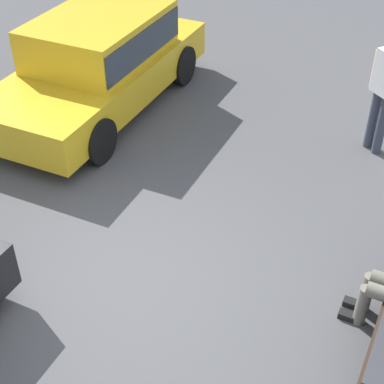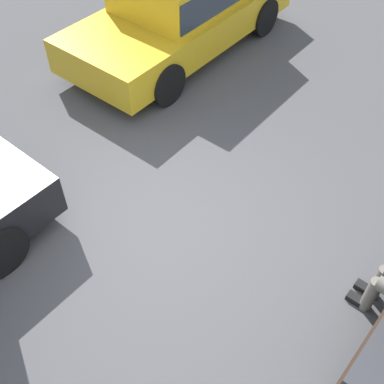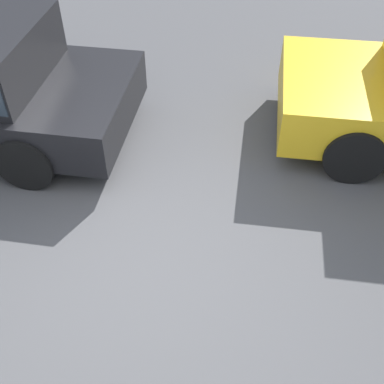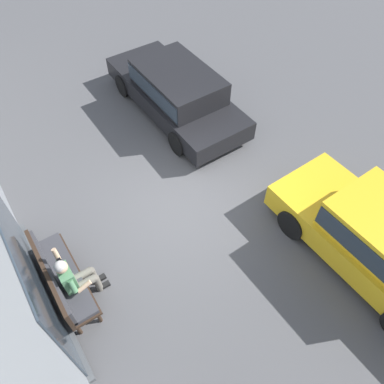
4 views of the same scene
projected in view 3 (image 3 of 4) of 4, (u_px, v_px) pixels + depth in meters
The scene contains 1 object.
ground_plane at pixel (144, 266), 4.39m from camera, with size 60.00×60.00×0.00m, color #4C4C4F.
Camera 3 is at (-0.88, 2.60, 3.52)m, focal length 45.00 mm.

